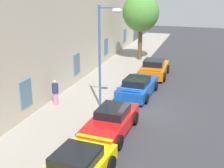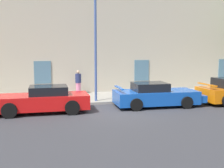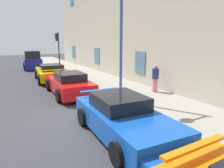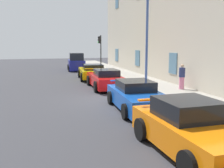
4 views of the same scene
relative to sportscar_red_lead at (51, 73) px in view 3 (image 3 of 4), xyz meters
The scene contains 9 objects.
ground_plane 8.53m from the sportscar_red_lead, ahead, with size 80.00×80.00×0.00m, color #333338.
sidewalk 9.01m from the sportscar_red_lead, 19.84° to the left, with size 60.00×3.82×0.14m, color gray.
sportscar_red_lead is the anchor object (origin of this frame).
sportscar_yellow_flank 4.61m from the sportscar_red_lead, ahead, with size 5.05×2.15×1.31m.
sportscar_white_middle 11.02m from the sportscar_red_lead, ahead, with size 4.97×2.31×1.31m.
hatchback_parked 7.42m from the sportscar_red_lead, behind, with size 3.79×2.08×1.97m.
traffic_light 3.57m from the sportscar_red_lead, 153.03° to the left, with size 0.22×0.36×3.66m.
street_lamp 8.78m from the sportscar_red_lead, ahead, with size 0.44×1.42×6.09m.
pedestrian_admiring 8.45m from the sportscar_red_lead, 30.95° to the left, with size 0.50×0.50×1.60m.
Camera 3 is at (7.67, -2.54, 3.11)m, focal length 32.62 mm.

